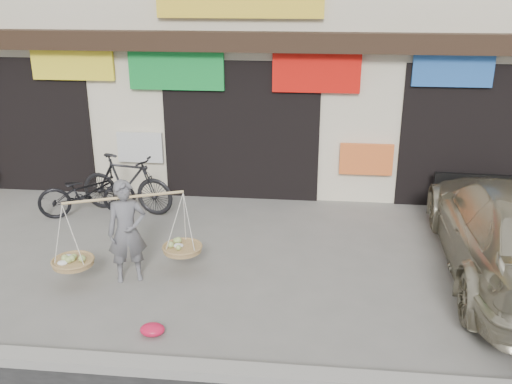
# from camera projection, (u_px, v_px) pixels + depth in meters

# --- Properties ---
(ground) EXTENTS (70.00, 70.00, 0.00)m
(ground) POSITION_uv_depth(u_px,v_px,m) (210.00, 283.00, 8.17)
(ground) COLOR slate
(ground) RESTS_ON ground
(kerb) EXTENTS (70.00, 0.25, 0.12)m
(kerb) POSITION_uv_depth(u_px,v_px,m) (177.00, 368.00, 6.28)
(kerb) COLOR gray
(kerb) RESTS_ON ground
(shophouse_block) EXTENTS (14.00, 6.32, 7.00)m
(shophouse_block) POSITION_uv_depth(u_px,v_px,m) (257.00, 10.00, 12.95)
(shophouse_block) COLOR beige
(shophouse_block) RESTS_ON ground
(street_vendor) EXTENTS (1.98, 1.15, 1.51)m
(street_vendor) POSITION_uv_depth(u_px,v_px,m) (127.00, 236.00, 8.06)
(street_vendor) COLOR slate
(street_vendor) RESTS_ON ground
(bike_0) EXTENTS (1.84, 1.16, 0.91)m
(bike_0) POSITION_uv_depth(u_px,v_px,m) (87.00, 192.00, 10.39)
(bike_0) COLOR black
(bike_0) RESTS_ON ground
(bike_1) EXTENTS (1.91, 0.86, 1.11)m
(bike_1) POSITION_uv_depth(u_px,v_px,m) (126.00, 184.00, 10.53)
(bike_1) COLOR black
(bike_1) RESTS_ON ground
(red_bag) EXTENTS (0.31, 0.25, 0.14)m
(red_bag) POSITION_uv_depth(u_px,v_px,m) (152.00, 330.00, 6.96)
(red_bag) COLOR red
(red_bag) RESTS_ON ground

